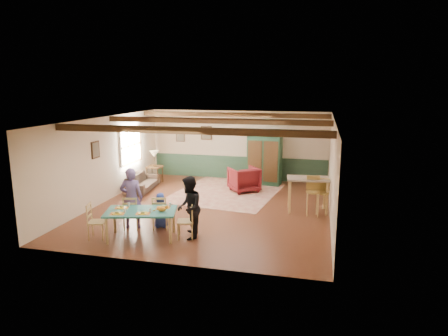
% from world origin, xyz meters
% --- Properties ---
extents(floor, '(8.00, 8.00, 0.00)m').
position_xyz_m(floor, '(0.00, 0.00, 0.00)').
color(floor, '#4D2315').
rests_on(floor, ground).
extents(wall_back, '(7.00, 0.02, 2.70)m').
position_xyz_m(wall_back, '(0.00, 4.00, 1.35)').
color(wall_back, beige).
rests_on(wall_back, floor).
extents(wall_left, '(0.02, 8.00, 2.70)m').
position_xyz_m(wall_left, '(-3.50, 0.00, 1.35)').
color(wall_left, beige).
rests_on(wall_left, floor).
extents(wall_right, '(0.02, 8.00, 2.70)m').
position_xyz_m(wall_right, '(3.50, 0.00, 1.35)').
color(wall_right, beige).
rests_on(wall_right, floor).
extents(ceiling, '(7.00, 8.00, 0.02)m').
position_xyz_m(ceiling, '(0.00, 0.00, 2.70)').
color(ceiling, silver).
rests_on(ceiling, wall_back).
extents(wainscot_back, '(6.95, 0.03, 0.90)m').
position_xyz_m(wainscot_back, '(0.00, 3.98, 0.45)').
color(wainscot_back, '#223F2C').
rests_on(wainscot_back, floor).
extents(ceiling_beam_front, '(6.95, 0.16, 0.16)m').
position_xyz_m(ceiling_beam_front, '(0.00, -2.30, 2.61)').
color(ceiling_beam_front, '#311F0D').
rests_on(ceiling_beam_front, ceiling).
extents(ceiling_beam_mid, '(6.95, 0.16, 0.16)m').
position_xyz_m(ceiling_beam_mid, '(0.00, 0.40, 2.61)').
color(ceiling_beam_mid, '#311F0D').
rests_on(ceiling_beam_mid, ceiling).
extents(ceiling_beam_back, '(6.95, 0.16, 0.16)m').
position_xyz_m(ceiling_beam_back, '(0.00, 3.00, 2.61)').
color(ceiling_beam_back, '#311F0D').
rests_on(ceiling_beam_back, ceiling).
extents(window_left, '(0.06, 1.60, 1.30)m').
position_xyz_m(window_left, '(-3.47, 1.70, 1.55)').
color(window_left, white).
rests_on(window_left, wall_left).
extents(picture_left_wall, '(0.04, 0.42, 0.52)m').
position_xyz_m(picture_left_wall, '(-3.47, -0.60, 1.75)').
color(picture_left_wall, gray).
rests_on(picture_left_wall, wall_left).
extents(picture_back_a, '(0.45, 0.04, 0.55)m').
position_xyz_m(picture_back_a, '(-1.30, 3.97, 1.80)').
color(picture_back_a, gray).
rests_on(picture_back_a, wall_back).
extents(picture_back_b, '(0.38, 0.04, 0.48)m').
position_xyz_m(picture_back_b, '(-2.40, 3.97, 1.65)').
color(picture_back_b, gray).
rests_on(picture_back_b, wall_back).
extents(dining_table, '(1.86, 1.33, 0.70)m').
position_xyz_m(dining_table, '(-1.00, -2.80, 0.35)').
color(dining_table, '#206760').
rests_on(dining_table, floor).
extents(dining_chair_far_left, '(0.48, 0.50, 0.88)m').
position_xyz_m(dining_chair_far_left, '(-1.53, -2.25, 0.44)').
color(dining_chair_far_left, tan).
rests_on(dining_chair_far_left, floor).
extents(dining_chair_far_right, '(0.48, 0.50, 0.88)m').
position_xyz_m(dining_chair_far_right, '(-0.81, -2.05, 0.44)').
color(dining_chair_far_right, tan).
rests_on(dining_chair_far_right, floor).
extents(dining_chair_end_left, '(0.50, 0.48, 0.88)m').
position_xyz_m(dining_chair_end_left, '(-2.03, -3.07, 0.44)').
color(dining_chair_end_left, tan).
rests_on(dining_chair_end_left, floor).
extents(dining_chair_end_right, '(0.50, 0.48, 0.88)m').
position_xyz_m(dining_chair_end_right, '(0.04, -2.52, 0.44)').
color(dining_chair_end_right, tan).
rests_on(dining_chair_end_right, floor).
extents(person_man, '(0.66, 0.52, 1.60)m').
position_xyz_m(person_man, '(-1.55, -2.17, 0.80)').
color(person_man, slate).
rests_on(person_man, floor).
extents(person_woman, '(0.75, 0.87, 1.53)m').
position_xyz_m(person_woman, '(0.13, -2.50, 0.77)').
color(person_woman, black).
rests_on(person_woman, floor).
extents(person_child, '(0.52, 0.40, 0.93)m').
position_xyz_m(person_child, '(-0.83, -1.98, 0.47)').
color(person_child, navy).
rests_on(person_child, floor).
extents(cat, '(0.36, 0.21, 0.17)m').
position_xyz_m(cat, '(-0.48, -2.75, 0.78)').
color(cat, orange).
rests_on(cat, dining_table).
extents(place_setting_near_left, '(0.43, 0.37, 0.11)m').
position_xyz_m(place_setting_near_left, '(-1.43, -3.15, 0.75)').
color(place_setting_near_left, yellow).
rests_on(place_setting_near_left, dining_table).
extents(place_setting_near_center, '(0.43, 0.37, 0.11)m').
position_xyz_m(place_setting_near_center, '(-0.85, -3.00, 0.75)').
color(place_setting_near_center, yellow).
rests_on(place_setting_near_center, dining_table).
extents(place_setting_far_left, '(0.43, 0.37, 0.11)m').
position_xyz_m(place_setting_far_left, '(-1.55, -2.70, 0.75)').
color(place_setting_far_left, yellow).
rests_on(place_setting_far_left, dining_table).
extents(place_setting_far_right, '(0.43, 0.37, 0.11)m').
position_xyz_m(place_setting_far_right, '(-0.56, -2.44, 0.75)').
color(place_setting_far_right, yellow).
rests_on(place_setting_far_right, dining_table).
extents(area_rug, '(3.80, 4.34, 0.01)m').
position_xyz_m(area_rug, '(0.04, 1.81, 0.01)').
color(area_rug, beige).
rests_on(area_rug, floor).
extents(armoire, '(1.43, 0.73, 1.94)m').
position_xyz_m(armoire, '(1.15, 3.29, 0.97)').
color(armoire, '#153623').
rests_on(armoire, floor).
extents(armchair, '(1.30, 1.31, 0.86)m').
position_xyz_m(armchair, '(0.59, 2.12, 0.43)').
color(armchair, '#430D13').
rests_on(armchair, floor).
extents(sofa, '(0.95, 1.99, 0.56)m').
position_xyz_m(sofa, '(-2.99, 1.50, 0.28)').
color(sofa, '#3E3026').
rests_on(sofa, floor).
extents(end_table, '(0.55, 0.55, 0.65)m').
position_xyz_m(end_table, '(-2.94, 2.51, 0.33)').
color(end_table, '#311F0D').
rests_on(end_table, floor).
extents(table_lamp, '(0.35, 0.35, 0.60)m').
position_xyz_m(table_lamp, '(-2.94, 2.51, 0.95)').
color(table_lamp, beige).
rests_on(table_lamp, end_table).
extents(counter_table, '(1.29, 0.84, 1.01)m').
position_xyz_m(counter_table, '(2.84, 0.35, 0.51)').
color(counter_table, tan).
rests_on(counter_table, floor).
extents(bar_stool_left, '(0.42, 0.46, 1.13)m').
position_xyz_m(bar_stool_left, '(3.00, -0.02, 0.56)').
color(bar_stool_left, '#AD8C43').
rests_on(bar_stool_left, floor).
extents(bar_stool_right, '(0.41, 0.44, 1.03)m').
position_xyz_m(bar_stool_right, '(3.27, 0.14, 0.52)').
color(bar_stool_right, '#AD8C43').
rests_on(bar_stool_right, floor).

